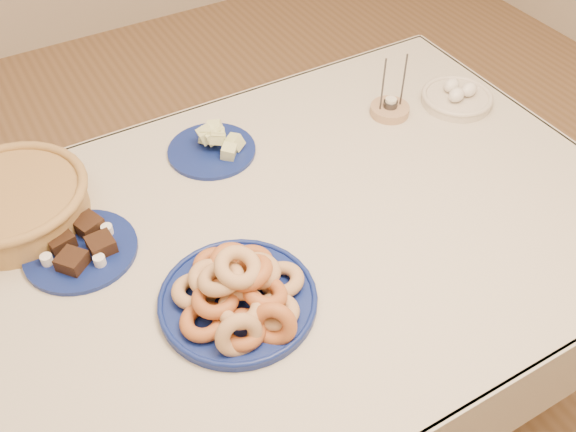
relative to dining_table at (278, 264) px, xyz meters
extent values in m
plane|color=olive|center=(0.00, 0.00, -0.64)|extent=(5.00, 5.00, 0.00)
cylinder|color=brown|center=(0.70, 0.40, -0.28)|extent=(0.06, 0.06, 0.72)
cylinder|color=brown|center=(0.70, -0.40, -0.28)|extent=(0.06, 0.06, 0.72)
cube|color=beige|center=(0.00, 0.00, 0.10)|extent=(1.70, 1.10, 0.02)
cube|color=beige|center=(0.00, 0.55, -0.03)|extent=(1.70, 0.01, 0.28)
cube|color=beige|center=(0.85, 0.00, -0.03)|extent=(0.01, 1.10, 0.28)
cylinder|color=navy|center=(-0.17, -0.13, 0.11)|extent=(0.41, 0.41, 0.02)
torus|color=navy|center=(-0.17, -0.13, 0.12)|extent=(0.41, 0.41, 0.01)
torus|color=#AE7848|center=(-0.07, -0.15, 0.14)|extent=(0.13, 0.13, 0.04)
torus|color=#964A21|center=(-0.10, -0.07, 0.14)|extent=(0.13, 0.13, 0.03)
torus|color=#964A21|center=(-0.17, -0.04, 0.14)|extent=(0.12, 0.12, 0.04)
torus|color=#AE7848|center=(-0.24, -0.08, 0.14)|extent=(0.11, 0.11, 0.04)
torus|color=#964A21|center=(-0.26, -0.16, 0.14)|extent=(0.11, 0.11, 0.03)
torus|color=#964A21|center=(-0.20, -0.22, 0.14)|extent=(0.13, 0.13, 0.04)
torus|color=#AE7848|center=(-0.12, -0.21, 0.14)|extent=(0.10, 0.10, 0.04)
torus|color=#AE7848|center=(-0.11, -0.12, 0.17)|extent=(0.11, 0.11, 0.04)
torus|color=#964A21|center=(-0.15, -0.08, 0.17)|extent=(0.11, 0.11, 0.05)
torus|color=#AE7848|center=(-0.20, -0.09, 0.17)|extent=(0.14, 0.14, 0.04)
torus|color=#964A21|center=(-0.22, -0.14, 0.17)|extent=(0.10, 0.10, 0.03)
torus|color=#AE7848|center=(-0.19, -0.19, 0.17)|extent=(0.12, 0.12, 0.04)
torus|color=#964A21|center=(-0.13, -0.18, 0.17)|extent=(0.10, 0.10, 0.06)
torus|color=#964A21|center=(-0.14, -0.14, 0.19)|extent=(0.14, 0.14, 0.07)
torus|color=#AE7848|center=(-0.20, -0.12, 0.19)|extent=(0.12, 0.13, 0.05)
torus|color=#AE7848|center=(-0.16, -0.14, 0.22)|extent=(0.13, 0.13, 0.06)
torus|color=#AE7848|center=(-0.21, -0.23, 0.15)|extent=(0.10, 0.07, 0.10)
torus|color=#964A21|center=(-0.15, -0.24, 0.15)|extent=(0.11, 0.11, 0.10)
cylinder|color=navy|center=(0.00, 0.34, 0.11)|extent=(0.27, 0.27, 0.01)
cube|color=#C6D587|center=(0.00, 0.38, 0.14)|extent=(0.06, 0.05, 0.05)
cube|color=#C6D587|center=(0.05, 0.32, 0.14)|extent=(0.06, 0.05, 0.05)
cube|color=#C6D587|center=(0.01, 0.34, 0.16)|extent=(0.05, 0.05, 0.04)
cube|color=#C6D587|center=(0.01, 0.34, 0.16)|extent=(0.05, 0.05, 0.05)
cube|color=#C6D587|center=(0.01, 0.33, 0.16)|extent=(0.05, 0.05, 0.05)
cube|color=#C6D587|center=(-0.01, 0.35, 0.16)|extent=(0.04, 0.04, 0.04)
cube|color=#C6D587|center=(0.00, 0.34, 0.16)|extent=(0.05, 0.06, 0.05)
cube|color=#C6D587|center=(0.01, 0.34, 0.16)|extent=(0.05, 0.06, 0.05)
cube|color=#C6D587|center=(0.01, 0.35, 0.16)|extent=(0.05, 0.05, 0.04)
cube|color=#C6D587|center=(0.00, 0.34, 0.16)|extent=(0.04, 0.04, 0.04)
cube|color=#C6D587|center=(0.02, 0.29, 0.14)|extent=(0.05, 0.05, 0.04)
cube|color=#C6D587|center=(0.01, 0.38, 0.14)|extent=(0.05, 0.05, 0.04)
cube|color=#C6D587|center=(0.02, 0.36, 0.16)|extent=(0.05, 0.05, 0.04)
cube|color=#C6D587|center=(0.00, 0.35, 0.16)|extent=(0.05, 0.05, 0.04)
cylinder|color=navy|center=(-0.40, 0.17, 0.11)|extent=(0.32, 0.32, 0.01)
cube|color=black|center=(-0.43, 0.13, 0.13)|extent=(0.08, 0.08, 0.03)
cube|color=black|center=(-0.36, 0.14, 0.13)|extent=(0.06, 0.06, 0.03)
cube|color=black|center=(-0.44, 0.20, 0.13)|extent=(0.07, 0.07, 0.03)
cube|color=black|center=(-0.37, 0.21, 0.13)|extent=(0.07, 0.07, 0.03)
cylinder|color=white|center=(-0.48, 0.16, 0.13)|extent=(0.03, 0.03, 0.02)
cylinder|color=white|center=(-0.38, 0.10, 0.13)|extent=(0.03, 0.03, 0.02)
cylinder|color=white|center=(-0.34, 0.18, 0.13)|extent=(0.03, 0.03, 0.02)
cylinder|color=olive|center=(-0.50, 0.35, 0.15)|extent=(0.34, 0.34, 0.08)
torus|color=olive|center=(-0.50, 0.35, 0.19)|extent=(0.37, 0.37, 0.02)
cylinder|color=#A7815D|center=(0.50, 0.25, 0.12)|extent=(0.12, 0.12, 0.03)
cylinder|color=#3D3E42|center=(0.50, 0.25, 0.14)|extent=(0.05, 0.05, 0.02)
cylinder|color=silver|center=(0.50, 0.25, 0.15)|extent=(0.04, 0.04, 0.01)
cylinder|color=#3D3E42|center=(0.47, 0.25, 0.21)|extent=(0.01, 0.01, 0.16)
cylinder|color=#3D3E42|center=(0.53, 0.24, 0.21)|extent=(0.01, 0.01, 0.16)
cylinder|color=beige|center=(0.70, 0.19, 0.12)|extent=(0.24, 0.24, 0.03)
torus|color=beige|center=(0.70, 0.19, 0.13)|extent=(0.25, 0.25, 0.01)
ellipsoid|color=white|center=(0.67, 0.18, 0.15)|extent=(0.06, 0.05, 0.04)
ellipsoid|color=white|center=(0.72, 0.18, 0.15)|extent=(0.06, 0.05, 0.04)
ellipsoid|color=white|center=(0.69, 0.22, 0.15)|extent=(0.06, 0.05, 0.04)
camera|label=1|loc=(-0.49, -0.89, 1.17)|focal=40.00mm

